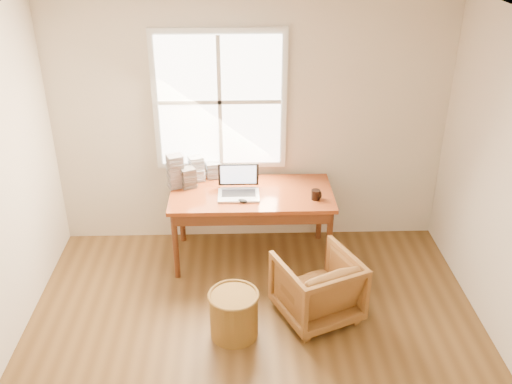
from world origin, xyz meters
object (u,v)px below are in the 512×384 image
at_px(wicker_stool, 234,315).
at_px(cd_stack_a, 197,169).
at_px(desk, 252,194).
at_px(armchair, 317,287).
at_px(coffee_mug, 316,195).
at_px(laptop, 238,182).

bearing_deg(wicker_stool, cd_stack_a, 104.25).
bearing_deg(desk, armchair, -60.10).
relative_size(armchair, cd_stack_a, 2.48).
bearing_deg(coffee_mug, wicker_stool, -128.26).
distance_m(desk, armchair, 1.18).
xyz_separation_m(armchair, coffee_mug, (0.06, 0.79, 0.50)).
bearing_deg(wicker_stool, armchair, 17.57).
distance_m(armchair, wicker_stool, 0.77).
height_order(coffee_mug, cd_stack_a, cd_stack_a).
relative_size(laptop, cd_stack_a, 1.65).
bearing_deg(wicker_stool, coffee_mug, 52.33).
distance_m(wicker_stool, coffee_mug, 1.42).
height_order(wicker_stool, coffee_mug, coffee_mug).
xyz_separation_m(wicker_stool, cd_stack_a, (-0.37, 1.46, 0.68)).
xyz_separation_m(laptop, coffee_mug, (0.74, -0.08, -0.11)).
xyz_separation_m(armchair, wicker_stool, (-0.73, -0.23, -0.10)).
distance_m(desk, wicker_stool, 1.31).
relative_size(desk, laptop, 3.64).
bearing_deg(laptop, cd_stack_a, 139.24).
xyz_separation_m(laptop, cd_stack_a, (-0.42, 0.36, -0.02)).
bearing_deg(wicker_stool, desk, 81.43).
bearing_deg(armchair, coffee_mug, -117.93).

